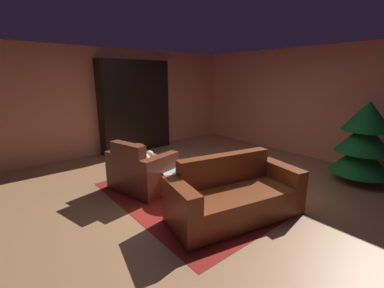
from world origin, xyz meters
The scene contains 11 objects.
ground_plane centered at (0.00, 0.00, 0.00)m, with size 7.67×7.67×0.00m, color #9D6C47.
wall_back centered at (0.00, 3.22, 1.26)m, with size 6.51×0.06×2.52m, color tan.
wall_left centered at (-3.22, 0.00, 1.26)m, with size 0.06×6.51×2.52m, color tan.
area_rug centered at (-0.01, -0.32, 0.00)m, with size 2.85×2.07×0.01m, color maroon.
bookshelf_unit centered at (-2.99, 0.45, 1.09)m, with size 0.35×1.80×2.25m.
armchair_red centered at (-0.71, -0.81, 0.31)m, with size 1.15×0.95×0.85m.
couch_red centered at (0.88, -0.26, 0.28)m, with size 1.12×1.94×0.81m.
coffee_table centered at (-0.04, -0.40, 0.36)m, with size 0.67×0.67×0.40m.
book_stack_on_table centered at (-0.08, -0.37, 0.46)m, with size 0.23×0.19×0.14m.
bottle_on_table centered at (0.14, -0.36, 0.49)m, with size 0.07×0.07×0.23m.
decorated_tree centered at (1.49, 2.42, 0.75)m, with size 1.01×1.01×1.46m.
Camera 1 is at (2.99, -2.75, 1.86)m, focal length 24.31 mm.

